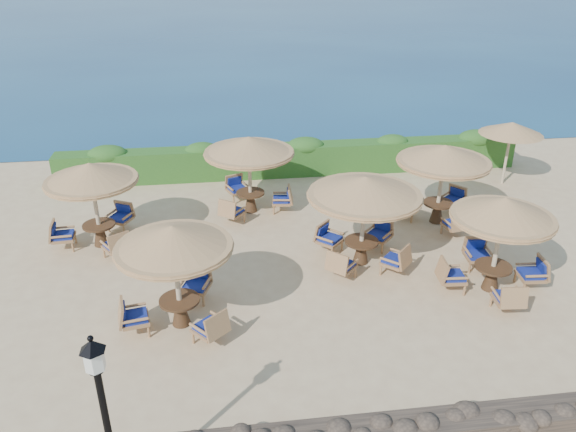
# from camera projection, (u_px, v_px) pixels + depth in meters

# --- Properties ---
(ground) EXTENTS (120.00, 120.00, 0.00)m
(ground) POSITION_uv_depth(u_px,v_px,m) (328.00, 268.00, 15.88)
(ground) COLOR #D0B284
(ground) RESTS_ON ground
(sea) EXTENTS (160.00, 160.00, 0.00)m
(sea) POSITION_uv_depth(u_px,v_px,m) (231.00, 8.00, 78.21)
(sea) COLOR navy
(sea) RESTS_ON ground
(hedge) EXTENTS (18.00, 0.90, 1.20)m
(hedge) POSITION_uv_depth(u_px,v_px,m) (293.00, 160.00, 22.03)
(hedge) COLOR #214F19
(hedge) RESTS_ON ground
(lamp_post) EXTENTS (0.44, 0.44, 3.31)m
(lamp_post) POSITION_uv_depth(u_px,v_px,m) (108.00, 432.00, 8.58)
(lamp_post) COLOR black
(lamp_post) RESTS_ON ground
(extra_parasol) EXTENTS (2.30, 2.30, 2.41)m
(extra_parasol) POSITION_uv_depth(u_px,v_px,m) (512.00, 128.00, 20.47)
(extra_parasol) COLOR #CEB791
(extra_parasol) RESTS_ON ground
(cafe_set_0) EXTENTS (2.80, 2.80, 2.65)m
(cafe_set_0) POSITION_uv_depth(u_px,v_px,m) (175.00, 256.00, 12.72)
(cafe_set_0) COLOR #CEB791
(cafe_set_0) RESTS_ON ground
(cafe_set_1) EXTENTS (3.18, 3.18, 2.65)m
(cafe_set_1) POSITION_uv_depth(u_px,v_px,m) (364.00, 202.00, 15.31)
(cafe_set_1) COLOR #CEB791
(cafe_set_1) RESTS_ON ground
(cafe_set_2) EXTENTS (2.85, 2.85, 2.65)m
(cafe_set_2) POSITION_uv_depth(u_px,v_px,m) (500.00, 230.00, 14.14)
(cafe_set_2) COLOR #CEB791
(cafe_set_2) RESTS_ON ground
(cafe_set_3) EXTENTS (2.76, 2.77, 2.65)m
(cafe_set_3) POSITION_uv_depth(u_px,v_px,m) (93.00, 188.00, 16.25)
(cafe_set_3) COLOR #CEB791
(cafe_set_3) RESTS_ON ground
(cafe_set_4) EXTENTS (2.99, 2.99, 2.65)m
(cafe_set_4) POSITION_uv_depth(u_px,v_px,m) (249.00, 157.00, 18.36)
(cafe_set_4) COLOR #CEB791
(cafe_set_4) RESTS_ON ground
(cafe_set_5) EXTENTS (2.96, 2.96, 2.65)m
(cafe_set_5) POSITION_uv_depth(u_px,v_px,m) (443.00, 166.00, 17.62)
(cafe_set_5) COLOR #CEB791
(cafe_set_5) RESTS_ON ground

